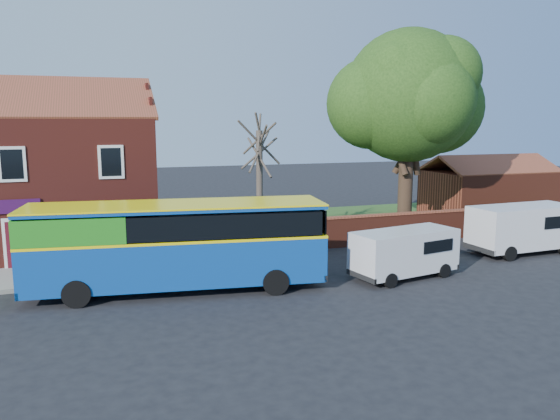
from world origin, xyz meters
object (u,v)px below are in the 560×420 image
object	(u,v)px
large_tree	(408,100)
van_far	(523,227)
van_near	(404,251)
bus	(168,242)

from	to	relation	value
large_tree	van_far	bearing A→B (deg)	-70.26
van_near	large_tree	size ratio (longest dim) A/B	0.41
bus	large_tree	distance (m)	17.45
bus	van_far	bearing A→B (deg)	9.13
bus	large_tree	world-z (taller)	large_tree
van_near	large_tree	distance (m)	12.08
van_near	van_far	distance (m)	7.97
van_far	large_tree	xyz separation A→B (m)	(-2.46, 6.87, 6.26)
van_near	large_tree	bearing A→B (deg)	47.94
van_near	van_far	size ratio (longest dim) A/B	0.88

